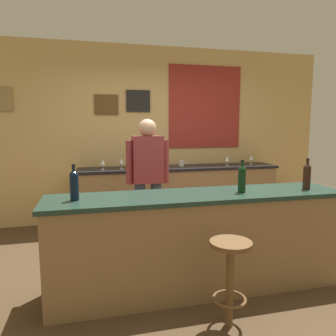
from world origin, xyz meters
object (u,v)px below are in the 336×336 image
(bar_stool, at_px, (230,269))
(coffee_mug, at_px, (182,163))
(wine_glass_a, at_px, (103,162))
(wine_glass_b, at_px, (121,161))
(wine_glass_d, at_px, (227,159))
(wine_glass_e, at_px, (251,158))
(wine_bottle_a, at_px, (74,184))
(wine_bottle_c, at_px, (307,176))
(wine_glass_c, at_px, (156,160))
(bartender, at_px, (148,176))
(wine_bottle_b, at_px, (242,178))

(bar_stool, height_order, coffee_mug, coffee_mug)
(wine_glass_a, distance_m, wine_glass_b, 0.28)
(wine_glass_d, xyz_separation_m, wine_glass_e, (0.46, 0.07, 0.00))
(wine_glass_e, bearing_deg, coffee_mug, 175.59)
(wine_glass_e, height_order, coffee_mug, wine_glass_e)
(wine_bottle_a, height_order, coffee_mug, wine_bottle_a)
(wine_glass_a, height_order, wine_glass_e, same)
(bar_stool, relative_size, wine_glass_a, 4.39)
(wine_bottle_c, relative_size, coffee_mug, 2.45)
(wine_glass_b, relative_size, wine_glass_c, 1.00)
(wine_glass_a, xyz_separation_m, wine_glass_c, (0.81, 0.11, 0.00))
(wine_bottle_a, bearing_deg, wine_bottle_c, -1.58)
(bar_stool, relative_size, wine_glass_d, 4.39)
(bar_stool, bearing_deg, wine_glass_b, 101.85)
(wine_bottle_c, relative_size, wine_glass_e, 1.97)
(bartender, distance_m, bar_stool, 1.72)
(wine_glass_c, bearing_deg, wine_glass_b, -174.80)
(bartender, bearing_deg, wine_glass_c, 73.37)
(bartender, height_order, wine_glass_c, bartender)
(wine_glass_c, bearing_deg, wine_bottle_a, -118.37)
(wine_glass_c, bearing_deg, bar_stool, -89.62)
(coffee_mug, bearing_deg, wine_glass_c, -174.46)
(wine_glass_b, xyz_separation_m, wine_glass_d, (1.68, -0.07, 0.00))
(bartender, distance_m, wine_glass_b, 1.05)
(wine_bottle_a, relative_size, coffee_mug, 2.45)
(wine_bottle_a, xyz_separation_m, wine_glass_b, (0.59, 2.03, -0.05))
(wine_glass_d, distance_m, coffee_mug, 0.73)
(wine_bottle_b, height_order, wine_glass_c, wine_bottle_b)
(wine_glass_a, relative_size, coffee_mug, 1.24)
(wine_glass_d, height_order, coffee_mug, wine_glass_d)
(bar_stool, xyz_separation_m, wine_bottle_b, (0.36, 0.56, 0.60))
(wine_glass_e, bearing_deg, bar_stool, -121.01)
(wine_bottle_b, bearing_deg, wine_bottle_a, 178.34)
(bartender, relative_size, wine_glass_b, 10.45)
(wine_glass_d, bearing_deg, bartender, -146.80)
(wine_bottle_a, distance_m, coffee_mug, 2.63)
(bartender, distance_m, wine_glass_e, 2.18)
(wine_glass_b, bearing_deg, wine_glass_e, -0.01)
(bar_stool, bearing_deg, wine_bottle_b, 57.19)
(bar_stool, relative_size, coffee_mug, 5.44)
(wine_bottle_a, xyz_separation_m, wine_glass_e, (2.73, 2.03, -0.05))
(wine_bottle_b, height_order, wine_bottle_c, same)
(bartender, relative_size, wine_glass_e, 10.45)
(wine_glass_a, relative_size, wine_glass_c, 1.00)
(wine_glass_d, bearing_deg, bar_stool, -113.64)
(wine_glass_a, distance_m, coffee_mug, 1.25)
(bar_stool, relative_size, wine_bottle_c, 2.22)
(wine_bottle_a, relative_size, wine_glass_c, 1.97)
(bar_stool, height_order, wine_bottle_a, wine_bottle_a)
(wine_glass_d, bearing_deg, wine_bottle_b, -110.81)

